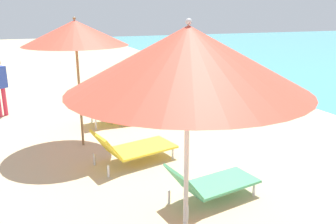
% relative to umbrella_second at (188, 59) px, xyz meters
% --- Properties ---
extents(umbrella_second, '(2.29, 2.29, 2.61)m').
position_rel_umbrella_second_xyz_m(umbrella_second, '(0.00, 0.00, 0.00)').
color(umbrella_second, silver).
rests_on(umbrella_second, ground).
extents(lounger_second_shoreside, '(1.45, 0.77, 0.63)m').
position_rel_umbrella_second_xyz_m(lounger_second_shoreside, '(0.90, 1.06, -1.96)').
color(lounger_second_shoreside, '#4CA572').
rests_on(lounger_second_shoreside, ground).
extents(umbrella_farthest, '(2.01, 2.01, 2.57)m').
position_rel_umbrella_second_xyz_m(umbrella_farthest, '(-0.48, 4.00, 0.03)').
color(umbrella_farthest, olive).
rests_on(umbrella_farthest, ground).
extents(lounger_farthest_shoreside, '(1.41, 0.69, 0.58)m').
position_rel_umbrella_second_xyz_m(lounger_farthest_shoreside, '(0.48, 5.18, -1.93)').
color(lounger_farthest_shoreside, yellow).
rests_on(lounger_farthest_shoreside, ground).
extents(lounger_farthest_inland, '(1.59, 0.99, 0.67)m').
position_rel_umbrella_second_xyz_m(lounger_farthest_inland, '(0.22, 2.78, -1.95)').
color(lounger_farthest_inland, yellow).
rests_on(lounger_farthest_inland, ground).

